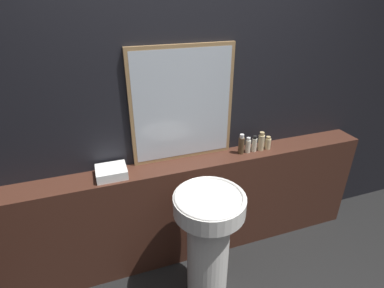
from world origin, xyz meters
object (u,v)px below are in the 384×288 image
at_px(mirror, 183,105).
at_px(conditioner_bottle, 248,145).
at_px(towel_stack, 111,172).
at_px(body_wash_bottle, 261,142).
at_px(shampoo_bottle, 241,145).
at_px(hand_soap_bottle, 268,143).
at_px(lotion_bottle, 254,144).
at_px(pedestal_sink, 208,240).

height_order(mirror, conditioner_bottle, mirror).
distance_m(towel_stack, body_wash_bottle, 1.17).
xyz_separation_m(shampoo_bottle, body_wash_bottle, (0.18, 0.00, -0.00)).
bearing_deg(body_wash_bottle, hand_soap_bottle, 0.00).
relative_size(towel_stack, conditioner_bottle, 1.63).
bearing_deg(conditioner_bottle, hand_soap_bottle, 0.00).
bearing_deg(lotion_bottle, shampoo_bottle, 180.00).
relative_size(conditioner_bottle, lotion_bottle, 0.96).
distance_m(mirror, hand_soap_bottle, 0.78).
bearing_deg(mirror, shampoo_bottle, -12.10).
relative_size(mirror, lotion_bottle, 6.33).
distance_m(shampoo_bottle, lotion_bottle, 0.12).
distance_m(towel_stack, hand_soap_bottle, 1.23).
xyz_separation_m(mirror, towel_stack, (-0.55, -0.09, -0.39)).
bearing_deg(conditioner_bottle, body_wash_bottle, 0.00).
bearing_deg(towel_stack, lotion_bottle, -0.00).
height_order(pedestal_sink, body_wash_bottle, body_wash_bottle).
xyz_separation_m(towel_stack, lotion_bottle, (1.11, -0.00, 0.03)).
height_order(mirror, lotion_bottle, mirror).
bearing_deg(mirror, hand_soap_bottle, -7.90).
height_order(towel_stack, shampoo_bottle, shampoo_bottle).
height_order(lotion_bottle, body_wash_bottle, body_wash_bottle).
distance_m(towel_stack, conditioner_bottle, 1.05).
xyz_separation_m(towel_stack, conditioner_bottle, (1.05, 0.00, 0.03)).
relative_size(pedestal_sink, lotion_bottle, 6.84).
bearing_deg(towel_stack, shampoo_bottle, 0.00).
distance_m(mirror, shampoo_bottle, 0.57).
height_order(pedestal_sink, conditioner_bottle, conditioner_bottle).
relative_size(towel_stack, lotion_bottle, 1.56).
xyz_separation_m(shampoo_bottle, hand_soap_bottle, (0.24, 0.00, -0.03)).
bearing_deg(conditioner_bottle, towel_stack, 180.00).
height_order(pedestal_sink, hand_soap_bottle, hand_soap_bottle).
bearing_deg(mirror, towel_stack, -170.23).
relative_size(lotion_bottle, hand_soap_bottle, 1.23).
distance_m(pedestal_sink, conditioner_bottle, 0.79).
xyz_separation_m(pedestal_sink, shampoo_bottle, (0.45, 0.45, 0.43)).
bearing_deg(hand_soap_bottle, towel_stack, 180.00).
height_order(towel_stack, conditioner_bottle, conditioner_bottle).
xyz_separation_m(lotion_bottle, hand_soap_bottle, (0.12, 0.00, -0.01)).
distance_m(lotion_bottle, body_wash_bottle, 0.06).
bearing_deg(shampoo_bottle, mirror, 167.90).
distance_m(pedestal_sink, shampoo_bottle, 0.77).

